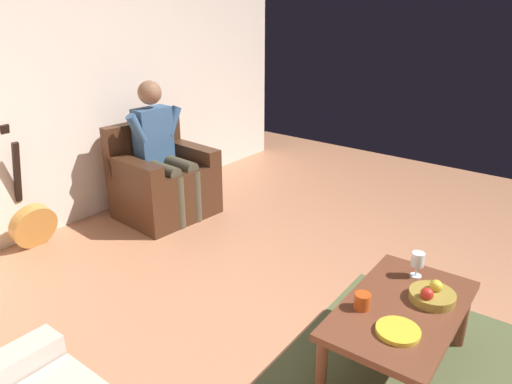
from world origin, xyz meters
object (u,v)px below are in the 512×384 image
(person_seated, at_px, (162,147))
(wine_glass_near, at_px, (418,261))
(coffee_table, at_px, (401,316))
(armchair, at_px, (163,183))
(candle_jar, at_px, (362,301))
(guitar, at_px, (32,222))
(decorative_dish, at_px, (398,331))
(fruit_bowl, at_px, (432,295))

(person_seated, relative_size, wine_glass_near, 8.30)
(person_seated, xyz_separation_m, coffee_table, (0.66, 2.63, -0.32))
(armchair, xyz_separation_m, person_seated, (0.00, 0.03, 0.37))
(coffee_table, bearing_deg, candle_jar, -47.77)
(armchair, bearing_deg, guitar, -13.83)
(guitar, xyz_separation_m, candle_jar, (-0.32, 2.86, 0.25))
(decorative_dish, xyz_separation_m, candle_jar, (-0.08, -0.23, 0.03))
(armchair, height_order, coffee_table, armchair)
(candle_jar, bearing_deg, coffee_table, 132.23)
(person_seated, relative_size, fruit_bowl, 5.24)
(person_seated, distance_m, guitar, 1.29)
(armchair, distance_m, person_seated, 0.37)
(coffee_table, relative_size, candle_jar, 11.47)
(armchair, distance_m, wine_glass_near, 2.63)
(decorative_dish, height_order, candle_jar, candle_jar)
(armchair, bearing_deg, decorative_dish, 75.73)
(person_seated, height_order, coffee_table, person_seated)
(wine_glass_near, xyz_separation_m, candle_jar, (0.49, -0.11, -0.06))
(armchair, distance_m, coffee_table, 2.74)
(armchair, relative_size, candle_jar, 10.15)
(decorative_dish, bearing_deg, candle_jar, -108.78)
(fruit_bowl, relative_size, decorative_dish, 1.13)
(wine_glass_near, relative_size, decorative_dish, 0.71)
(person_seated, bearing_deg, coffee_table, 79.73)
(wine_glass_near, xyz_separation_m, fruit_bowl, (0.19, 0.16, -0.07))
(guitar, xyz_separation_m, decorative_dish, (-0.24, 3.09, 0.22))
(armchair, height_order, decorative_dish, armchair)
(person_seated, xyz_separation_m, decorative_dish, (0.89, 2.70, -0.25))
(decorative_dish, bearing_deg, armchair, -108.16)
(coffee_table, relative_size, wine_glass_near, 6.50)
(coffee_table, xyz_separation_m, wine_glass_near, (-0.34, -0.06, 0.17))
(guitar, bearing_deg, wine_glass_near, 105.28)
(person_seated, bearing_deg, decorative_dish, 75.59)
(guitar, bearing_deg, fruit_bowl, 101.23)
(guitar, bearing_deg, candle_jar, 96.42)
(guitar, distance_m, fruit_bowl, 3.19)
(decorative_dish, bearing_deg, fruit_bowl, 174.96)
(coffee_table, relative_size, decorative_dish, 4.63)
(guitar, height_order, fruit_bowl, guitar)
(armchair, xyz_separation_m, guitar, (1.14, -0.36, -0.10))
(guitar, height_order, wine_glass_near, guitar)
(guitar, bearing_deg, person_seated, 160.98)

